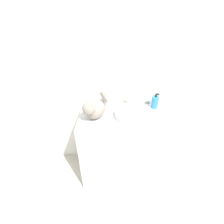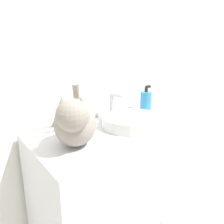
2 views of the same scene
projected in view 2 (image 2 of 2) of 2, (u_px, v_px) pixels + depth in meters
name	position (u px, v px, depth m)	size (l,w,h in m)	color
wall_back	(87.00, 50.00, 1.14)	(6.00, 0.05, 2.50)	silver
vanity_cabinet	(118.00, 210.00, 1.15)	(0.80, 0.48, 0.88)	silver
sink_basin	(132.00, 121.00, 1.08)	(0.30, 0.30, 0.05)	silver
faucet	(113.00, 107.00, 1.19)	(0.16, 0.12, 0.15)	silver
cat	(75.00, 122.00, 0.84)	(0.25, 0.32, 0.24)	gray
soap_bottle	(146.00, 102.00, 1.33)	(0.07, 0.07, 0.16)	#338CCC
spray_bottle	(74.00, 110.00, 1.06)	(0.06, 0.06, 0.18)	silver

